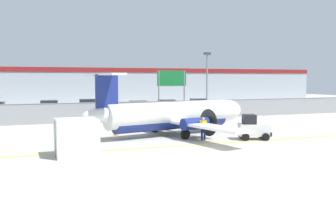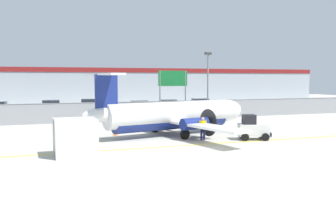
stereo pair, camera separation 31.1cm
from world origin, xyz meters
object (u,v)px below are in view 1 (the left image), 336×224
(baggage_tug, at_px, (253,128))
(cargo_container, at_px, (77,137))
(commuter_airplane, at_px, (175,115))
(parked_car_3, at_px, (137,107))
(parked_car_4, at_px, (166,105))
(parked_car_5, at_px, (199,104))
(highway_sign, at_px, (172,82))
(traffic_cone_near_left, at_px, (116,131))
(ground_crew_worker, at_px, (203,127))
(apron_light_pole, at_px, (207,81))
(parked_car_2, at_px, (88,105))
(parked_car_1, at_px, (50,106))
(traffic_cone_near_right, at_px, (219,125))

(baggage_tug, xyz_separation_m, cargo_container, (-13.07, -1.62, 0.24))
(commuter_airplane, relative_size, parked_car_3, 3.66)
(parked_car_4, bearing_deg, commuter_airplane, 78.52)
(parked_car_5, height_order, highway_sign, highway_sign)
(cargo_container, bearing_deg, traffic_cone_near_left, 59.97)
(parked_car_3, xyz_separation_m, parked_car_4, (4.41, 1.17, 0.00))
(ground_crew_worker, xyz_separation_m, traffic_cone_near_left, (-5.62, 4.53, -0.64))
(traffic_cone_near_left, relative_size, parked_car_4, 0.15)
(ground_crew_worker, height_order, apron_light_pole, apron_light_pole)
(parked_car_2, height_order, parked_car_5, same)
(parked_car_3, height_order, parked_car_4, same)
(parked_car_1, bearing_deg, parked_car_3, -23.85)
(commuter_airplane, distance_m, ground_crew_worker, 3.30)
(commuter_airplane, relative_size, ground_crew_worker, 9.38)
(baggage_tug, height_order, ground_crew_worker, baggage_tug)
(apron_light_pole, bearing_deg, commuter_airplane, -130.99)
(parked_car_3, distance_m, parked_car_4, 4.56)
(parked_car_1, relative_size, parked_car_4, 0.97)
(commuter_airplane, relative_size, traffic_cone_near_left, 24.91)
(apron_light_pole, distance_m, highway_sign, 6.22)
(traffic_cone_near_right, bearing_deg, ground_crew_worker, -127.74)
(traffic_cone_near_left, height_order, parked_car_2, parked_car_2)
(traffic_cone_near_left, relative_size, highway_sign, 0.12)
(cargo_container, height_order, parked_car_2, cargo_container)
(commuter_airplane, bearing_deg, parked_car_1, 96.14)
(parked_car_1, relative_size, parked_car_5, 0.99)
(baggage_tug, bearing_deg, parked_car_4, 104.37)
(parked_car_4, distance_m, highway_sign, 8.08)
(parked_car_3, relative_size, parked_car_4, 1.00)
(traffic_cone_near_left, height_order, traffic_cone_near_right, same)
(parked_car_1, xyz_separation_m, apron_light_pole, (15.00, -17.01, 3.41))
(commuter_airplane, bearing_deg, ground_crew_worker, -83.88)
(traffic_cone_near_left, height_order, parked_car_5, parked_car_5)
(commuter_airplane, bearing_deg, traffic_cone_near_left, 148.74)
(cargo_container, height_order, highway_sign, highway_sign)
(commuter_airplane, relative_size, parked_car_1, 3.76)
(ground_crew_worker, xyz_separation_m, parked_car_3, (1.08, 22.42, -0.06))
(parked_car_2, distance_m, parked_car_4, 11.20)
(baggage_tug, distance_m, traffic_cone_near_left, 10.79)
(parked_car_5, relative_size, highway_sign, 0.78)
(parked_car_5, distance_m, highway_sign, 11.43)
(cargo_container, relative_size, parked_car_3, 0.57)
(traffic_cone_near_right, distance_m, parked_car_5, 20.41)
(baggage_tug, relative_size, ground_crew_worker, 1.51)
(cargo_container, bearing_deg, commuter_airplane, 32.32)
(ground_crew_worker, height_order, cargo_container, cargo_container)
(baggage_tug, distance_m, parked_car_4, 24.70)
(apron_light_pole, bearing_deg, highway_sign, 105.77)
(parked_car_3, height_order, parked_car_5, same)
(cargo_container, relative_size, parked_car_5, 0.57)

